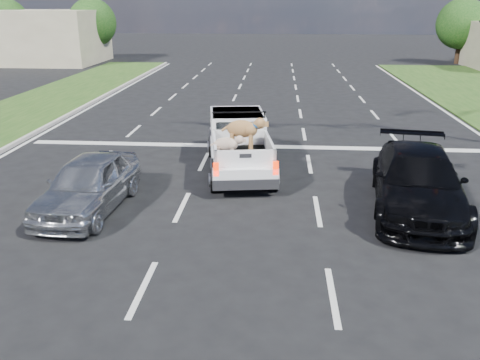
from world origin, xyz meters
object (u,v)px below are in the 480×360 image
Objects in this scene: pickup_truck at (239,143)px; black_coupe at (418,181)px; traffic_signal at (474,12)px; silver_sedan at (88,184)px.

black_coupe is at bearing -39.88° from pickup_truck.
traffic_signal is 1.76× the size of pickup_truck.
silver_sedan is at bearing -148.63° from traffic_signal.
pickup_truck is at bearing 49.24° from silver_sedan.
pickup_truck reaches higher than silver_sedan.
pickup_truck is at bearing 157.06° from black_coupe.
black_coupe is at bearing 8.40° from silver_sedan.
traffic_signal reaches higher than black_coupe.
silver_sedan is (-3.53, -3.58, -0.18)m from pickup_truck.
pickup_truck is 5.03m from silver_sedan.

